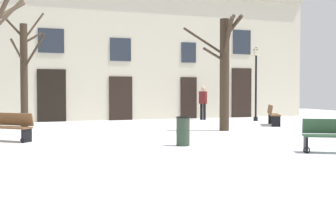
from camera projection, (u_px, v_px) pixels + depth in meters
ground_plane at (188, 141)px, 12.75m from camera, size 35.06×35.06×0.00m
building_facade at (120, 51)px, 21.74m from camera, size 21.91×0.60×7.09m
tree_foreground at (224, 69)px, 15.93m from camera, size 1.76×1.95×4.32m
tree_near_facade at (24, 71)px, 17.42m from camera, size 1.80×2.34×4.96m
streetlamp at (256, 76)px, 21.03m from camera, size 0.30×0.30×3.72m
litter_bin at (183, 131)px, 11.70m from camera, size 0.40×0.40×0.82m
bench_back_to_back_right at (8, 127)px, 12.76m from camera, size 1.53×1.41×0.87m
bench_by_litter_bin at (273, 114)px, 18.51m from camera, size 1.16×1.70×0.90m
person_near_bench at (203, 101)px, 21.86m from camera, size 0.41×0.43×1.76m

